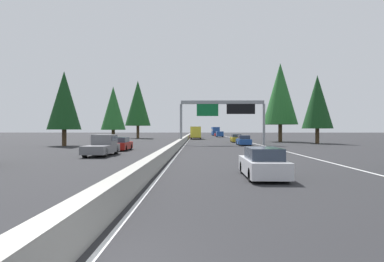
# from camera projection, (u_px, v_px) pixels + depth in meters

# --- Properties ---
(ground_plane) EXTENTS (320.00, 320.00, 0.00)m
(ground_plane) POSITION_uv_depth(u_px,v_px,m) (187.00, 141.00, 65.35)
(ground_plane) COLOR #262628
(median_barrier) EXTENTS (180.00, 0.56, 0.90)m
(median_barrier) POSITION_uv_depth(u_px,v_px,m) (188.00, 136.00, 85.35)
(median_barrier) COLOR #9E9B93
(median_barrier) RESTS_ON ground
(shoulder_stripe_right) EXTENTS (160.00, 0.16, 0.01)m
(shoulder_stripe_right) POSITION_uv_depth(u_px,v_px,m) (238.00, 139.00, 75.15)
(shoulder_stripe_right) COLOR silver
(shoulder_stripe_right) RESTS_ON ground
(shoulder_stripe_median) EXTENTS (160.00, 0.16, 0.01)m
(shoulder_stripe_median) POSITION_uv_depth(u_px,v_px,m) (189.00, 139.00, 75.34)
(shoulder_stripe_median) COLOR silver
(shoulder_stripe_median) RESTS_ON ground
(sign_gantry_overhead) EXTENTS (0.50, 12.68, 6.61)m
(sign_gantry_overhead) POSITION_uv_depth(u_px,v_px,m) (224.00, 110.00, 48.75)
(sign_gantry_overhead) COLOR gray
(sign_gantry_overhead) RESTS_ON ground
(sedan_distant_b) EXTENTS (4.40, 1.80, 1.47)m
(sedan_distant_b) POSITION_uv_depth(u_px,v_px,m) (263.00, 164.00, 16.04)
(sedan_distant_b) COLOR silver
(sedan_distant_b) RESTS_ON ground
(sedan_near_center) EXTENTS (4.40, 1.80, 1.47)m
(sedan_near_center) POSITION_uv_depth(u_px,v_px,m) (244.00, 140.00, 48.55)
(sedan_near_center) COLOR #1E4793
(sedan_near_center) RESTS_ON ground
(sedan_distant_a) EXTENTS (4.40, 1.80, 1.47)m
(sedan_distant_a) POSITION_uv_depth(u_px,v_px,m) (236.00, 138.00, 59.20)
(sedan_distant_a) COLOR #AD931E
(sedan_distant_a) RESTS_ON ground
(minivan_mid_left) EXTENTS (5.00, 1.95, 1.69)m
(minivan_mid_left) POSITION_uv_depth(u_px,v_px,m) (220.00, 134.00, 97.61)
(minivan_mid_left) COLOR #1E4793
(minivan_mid_left) RESTS_ON ground
(bus_far_center) EXTENTS (11.50, 2.55, 3.10)m
(bus_far_center) POSITION_uv_depth(u_px,v_px,m) (215.00, 131.00, 121.53)
(bus_far_center) COLOR #1E4793
(bus_far_center) RESTS_ON ground
(pickup_far_right) EXTENTS (5.60, 2.00, 1.86)m
(pickup_far_right) POSITION_uv_depth(u_px,v_px,m) (197.00, 134.00, 89.52)
(pickup_far_right) COLOR red
(pickup_far_right) RESTS_ON ground
(box_truck_far_left) EXTENTS (8.50, 2.40, 2.95)m
(box_truck_far_left) POSITION_uv_depth(u_px,v_px,m) (196.00, 132.00, 78.00)
(box_truck_far_left) COLOR gold
(box_truck_far_left) RESTS_ON ground
(sedan_mid_right) EXTENTS (4.40, 1.80, 1.47)m
(sedan_mid_right) POSITION_uv_depth(u_px,v_px,m) (217.00, 134.00, 109.73)
(sedan_mid_right) COLOR red
(sedan_mid_right) RESTS_ON ground
(oncoming_near) EXTENTS (4.40, 1.80, 1.47)m
(oncoming_near) POSITION_uv_depth(u_px,v_px,m) (121.00, 144.00, 36.54)
(oncoming_near) COLOR maroon
(oncoming_near) RESTS_ON ground
(oncoming_far) EXTENTS (5.60, 2.00, 1.86)m
(oncoming_far) POSITION_uv_depth(u_px,v_px,m) (103.00, 145.00, 29.62)
(oncoming_far) COLOR slate
(oncoming_far) RESTS_ON ground
(conifer_right_near) EXTENTS (4.94, 4.94, 11.22)m
(conifer_right_near) POSITION_uv_depth(u_px,v_px,m) (317.00, 102.00, 53.80)
(conifer_right_near) COLOR #4C3823
(conifer_right_near) RESTS_ON ground
(conifer_right_mid) EXTENTS (6.49, 6.49, 14.75)m
(conifer_right_mid) POSITION_uv_depth(u_px,v_px,m) (280.00, 94.00, 61.48)
(conifer_right_mid) COLOR #4C3823
(conifer_right_mid) RESTS_ON ground
(conifer_left_near) EXTENTS (4.62, 4.62, 10.51)m
(conifer_left_near) POSITION_uv_depth(u_px,v_px,m) (64.00, 100.00, 46.02)
(conifer_left_near) COLOR #4C3823
(conifer_left_near) RESTS_ON ground
(conifer_left_mid) EXTENTS (4.49, 4.49, 10.20)m
(conifer_left_mid) POSITION_uv_depth(u_px,v_px,m) (113.00, 108.00, 60.27)
(conifer_left_mid) COLOR #4C3823
(conifer_left_mid) RESTS_ON ground
(conifer_left_far) EXTENTS (6.50, 6.50, 14.77)m
(conifer_left_far) POSITION_uv_depth(u_px,v_px,m) (138.00, 103.00, 83.86)
(conifer_left_far) COLOR #4C3823
(conifer_left_far) RESTS_ON ground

